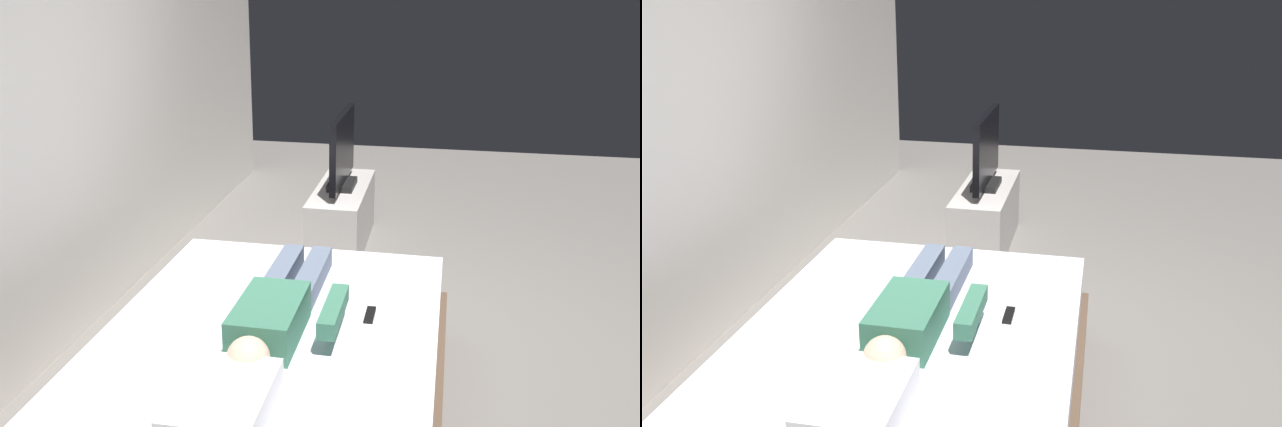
% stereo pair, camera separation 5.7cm
% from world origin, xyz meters
% --- Properties ---
extents(ground_plane, '(10.00, 10.00, 0.00)m').
position_xyz_m(ground_plane, '(0.00, 0.00, 0.00)').
color(ground_plane, slate).
extents(back_wall, '(6.40, 0.10, 2.80)m').
position_xyz_m(back_wall, '(0.40, 1.89, 1.40)').
color(back_wall, silver).
rests_on(back_wall, ground).
extents(bed, '(2.02, 1.61, 0.54)m').
position_xyz_m(bed, '(-0.75, 0.46, 0.26)').
color(bed, brown).
rests_on(bed, ground).
extents(pillow, '(0.48, 0.34, 0.12)m').
position_xyz_m(pillow, '(-1.44, 0.46, 0.60)').
color(pillow, white).
rests_on(pillow, bed).
extents(person, '(1.26, 0.46, 0.18)m').
position_xyz_m(person, '(-0.72, 0.43, 0.62)').
color(person, '#387056').
rests_on(person, bed).
extents(remote, '(0.15, 0.04, 0.02)m').
position_xyz_m(remote, '(-0.57, 0.02, 0.55)').
color(remote, black).
rests_on(remote, bed).
extents(tv_stand, '(1.10, 0.40, 0.50)m').
position_xyz_m(tv_stand, '(1.58, 0.51, 0.25)').
color(tv_stand, '#B7B2AD').
rests_on(tv_stand, ground).
extents(tv, '(0.88, 0.20, 0.59)m').
position_xyz_m(tv, '(1.58, 0.51, 0.78)').
color(tv, black).
rests_on(tv, tv_stand).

